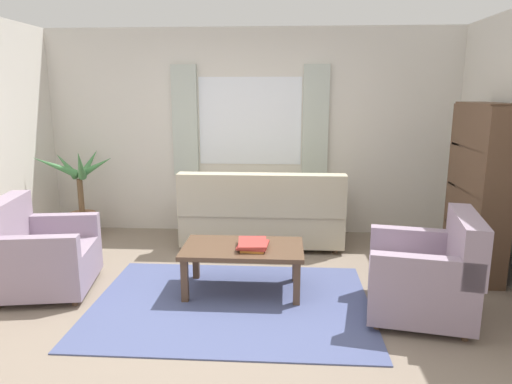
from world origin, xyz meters
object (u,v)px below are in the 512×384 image
(armchair_left, at_px, (39,255))
(bookshelf, at_px, (476,188))
(armchair_right, at_px, (427,275))
(book_stack_on_table, at_px, (253,245))
(couch, at_px, (262,216))
(coffee_table, at_px, (243,252))
(potted_plant, at_px, (81,200))

(armchair_left, bearing_deg, bookshelf, -89.41)
(armchair_left, height_order, armchair_right, same)
(armchair_left, relative_size, bookshelf, 0.56)
(book_stack_on_table, bearing_deg, bookshelf, 16.62)
(couch, bearing_deg, coffee_table, 85.23)
(couch, height_order, coffee_table, couch)
(armchair_right, xyz_separation_m, coffee_table, (-1.55, 0.38, 0.03))
(couch, xyz_separation_m, potted_plant, (-2.28, 0.14, 0.13))
(armchair_left, bearing_deg, potted_plant, 1.43)
(coffee_table, relative_size, bookshelf, 0.64)
(couch, bearing_deg, potted_plant, -3.44)
(armchair_right, relative_size, coffee_table, 0.89)
(armchair_left, relative_size, potted_plant, 0.79)
(potted_plant, relative_size, bookshelf, 0.71)
(armchair_left, xyz_separation_m, coffee_table, (1.88, 0.11, 0.03))
(couch, relative_size, coffee_table, 1.73)
(couch, bearing_deg, book_stack_on_table, 89.37)
(coffee_table, xyz_separation_m, bookshelf, (2.27, 0.61, 0.50))
(bookshelf, bearing_deg, armchair_right, 143.98)
(armchair_left, height_order, potted_plant, potted_plant)
(armchair_right, bearing_deg, potted_plant, -106.03)
(armchair_left, height_order, bookshelf, bookshelf)
(coffee_table, distance_m, potted_plant, 2.63)
(book_stack_on_table, relative_size, bookshelf, 0.20)
(potted_plant, bearing_deg, book_stack_on_table, -33.75)
(potted_plant, bearing_deg, armchair_right, -26.46)
(potted_plant, bearing_deg, bookshelf, -11.05)
(coffee_table, bearing_deg, couch, 85.23)
(coffee_table, relative_size, book_stack_on_table, 3.18)
(book_stack_on_table, bearing_deg, armchair_right, -13.07)
(book_stack_on_table, distance_m, bookshelf, 2.30)
(armchair_left, height_order, coffee_table, armchair_left)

